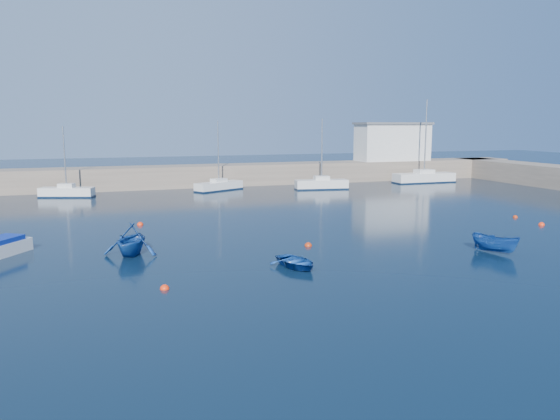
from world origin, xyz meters
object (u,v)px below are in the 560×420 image
object	(u,v)px
sailboat_8	(424,177)
sailboat_5	(67,192)
harbor_office	(392,143)
sailboat_7	(321,184)
sailboat_6	(219,186)
dinghy_center	(296,262)
dinghy_right	(495,244)
dinghy_left	(131,239)

from	to	relation	value
sailboat_8	sailboat_5	bearing A→B (deg)	90.61
sailboat_5	harbor_office	bearing A→B (deg)	-63.48
sailboat_7	sailboat_8	bearing A→B (deg)	-72.55
harbor_office	sailboat_6	bearing A→B (deg)	-168.81
sailboat_7	harbor_office	bearing A→B (deg)	-52.38
sailboat_8	dinghy_center	distance (m)	47.00
dinghy_center	dinghy_right	distance (m)	12.53
sailboat_8	sailboat_6	bearing A→B (deg)	89.74
sailboat_7	dinghy_right	bearing A→B (deg)	-176.66
sailboat_8	dinghy_left	distance (m)	49.17
harbor_office	sailboat_7	world-z (taller)	sailboat_7
sailboat_8	dinghy_left	world-z (taller)	sailboat_8
sailboat_5	dinghy_left	size ratio (longest dim) A/B	2.07
harbor_office	dinghy_center	size ratio (longest dim) A/B	3.33
dinghy_center	sailboat_6	bearing A→B (deg)	69.96
dinghy_left	sailboat_5	bearing A→B (deg)	120.26
harbor_office	sailboat_8	world-z (taller)	sailboat_8
dinghy_left	dinghy_right	distance (m)	21.77
sailboat_8	dinghy_right	world-z (taller)	sailboat_8
sailboat_6	dinghy_right	size ratio (longest dim) A/B	2.69
sailboat_5	sailboat_7	xyz separation A→B (m)	(28.39, -2.24, 0.05)
dinghy_center	dinghy_left	world-z (taller)	dinghy_left
sailboat_8	dinghy_right	bearing A→B (deg)	152.61
harbor_office	sailboat_7	size ratio (longest dim) A/B	1.21
dinghy_left	dinghy_right	size ratio (longest dim) A/B	1.21
harbor_office	sailboat_7	xyz separation A→B (m)	(-14.06, -7.89, -4.47)
dinghy_center	dinghy_right	bearing A→B (deg)	-17.49
sailboat_6	dinghy_left	bearing A→B (deg)	129.53
sailboat_6	sailboat_7	size ratio (longest dim) A/B	0.97
harbor_office	dinghy_right	world-z (taller)	harbor_office
sailboat_7	dinghy_left	size ratio (longest dim) A/B	2.30
sailboat_5	sailboat_7	bearing A→B (deg)	-75.57
sailboat_7	sailboat_8	world-z (taller)	sailboat_8
sailboat_5	sailboat_7	size ratio (longest dim) A/B	0.90
sailboat_8	sailboat_7	bearing A→B (deg)	99.35
sailboat_5	dinghy_center	distance (m)	37.15
sailboat_8	dinghy_center	world-z (taller)	sailboat_8
harbor_office	dinghy_left	distance (m)	51.38
sailboat_5	sailboat_6	bearing A→B (deg)	-69.21
sailboat_8	dinghy_left	xyz separation A→B (m)	(-39.49, -29.30, 0.26)
sailboat_7	sailboat_8	xyz separation A→B (m)	(15.83, 2.55, 0.06)
sailboat_6	dinghy_center	bearing A→B (deg)	145.60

